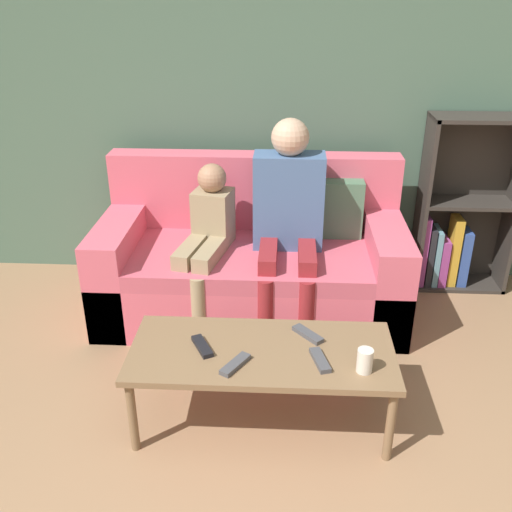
# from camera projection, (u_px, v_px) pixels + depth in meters

# --- Properties ---
(wall_back) EXTENTS (12.00, 0.06, 2.60)m
(wall_back) POSITION_uv_depth(u_px,v_px,m) (274.00, 85.00, 3.62)
(wall_back) COLOR #4C6B56
(wall_back) RESTS_ON ground_plane
(couch) EXTENTS (1.83, 0.87, 0.92)m
(couch) POSITION_uv_depth(u_px,v_px,m) (253.00, 264.00, 3.55)
(couch) COLOR #DB5B70
(couch) RESTS_ON ground_plane
(bookshelf) EXTENTS (0.60, 0.28, 1.16)m
(bookshelf) POSITION_uv_depth(u_px,v_px,m) (457.00, 220.00, 3.79)
(bookshelf) COLOR #332D28
(bookshelf) RESTS_ON ground_plane
(coffee_table) EXTENTS (1.20, 0.52, 0.40)m
(coffee_table) POSITION_uv_depth(u_px,v_px,m) (262.00, 357.00, 2.58)
(coffee_table) COLOR brown
(coffee_table) RESTS_ON ground_plane
(person_adult) EXTENTS (0.41, 0.61, 1.22)m
(person_adult) POSITION_uv_depth(u_px,v_px,m) (288.00, 209.00, 3.30)
(person_adult) COLOR maroon
(person_adult) RESTS_ON ground_plane
(person_child) EXTENTS (0.33, 0.64, 0.94)m
(person_child) POSITION_uv_depth(u_px,v_px,m) (206.00, 238.00, 3.34)
(person_child) COLOR #9E8966
(person_child) RESTS_ON ground_plane
(cup_near) EXTENTS (0.07, 0.07, 0.11)m
(cup_near) POSITION_uv_depth(u_px,v_px,m) (365.00, 361.00, 2.40)
(cup_near) COLOR silver
(cup_near) RESTS_ON coffee_table
(tv_remote_0) EXTENTS (0.15, 0.16, 0.02)m
(tv_remote_0) POSITION_uv_depth(u_px,v_px,m) (308.00, 334.00, 2.66)
(tv_remote_0) COLOR #47474C
(tv_remote_0) RESTS_ON coffee_table
(tv_remote_1) EXTENTS (0.13, 0.17, 0.02)m
(tv_remote_1) POSITION_uv_depth(u_px,v_px,m) (235.00, 364.00, 2.45)
(tv_remote_1) COLOR #47474C
(tv_remote_1) RESTS_ON coffee_table
(tv_remote_2) EXTENTS (0.12, 0.17, 0.02)m
(tv_remote_2) POSITION_uv_depth(u_px,v_px,m) (202.00, 346.00, 2.57)
(tv_remote_2) COLOR black
(tv_remote_2) RESTS_ON coffee_table
(tv_remote_3) EXTENTS (0.09, 0.18, 0.02)m
(tv_remote_3) POSITION_uv_depth(u_px,v_px,m) (320.00, 360.00, 2.48)
(tv_remote_3) COLOR #47474C
(tv_remote_3) RESTS_ON coffee_table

